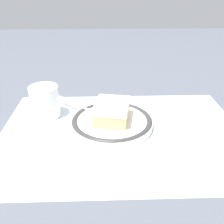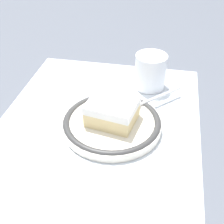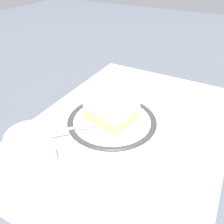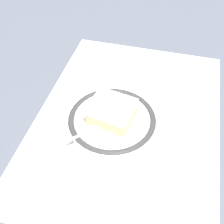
# 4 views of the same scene
# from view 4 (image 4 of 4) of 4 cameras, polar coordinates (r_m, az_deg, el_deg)

# --- Properties ---
(ground_plane) EXTENTS (2.40, 2.40, 0.00)m
(ground_plane) POSITION_cam_4_polar(r_m,az_deg,el_deg) (0.60, 3.08, -1.54)
(ground_plane) COLOR #4C515B
(placemat) EXTENTS (0.53, 0.38, 0.00)m
(placemat) POSITION_cam_4_polar(r_m,az_deg,el_deg) (0.60, 3.08, -1.50)
(placemat) COLOR silver
(placemat) RESTS_ON ground_plane
(plate) EXTENTS (0.18, 0.18, 0.02)m
(plate) POSITION_cam_4_polar(r_m,az_deg,el_deg) (0.59, -0.00, -1.72)
(plate) COLOR silver
(plate) RESTS_ON placemat
(cake_slice) EXTENTS (0.09, 0.10, 0.04)m
(cake_slice) POSITION_cam_4_polar(r_m,az_deg,el_deg) (0.57, -0.04, 0.08)
(cake_slice) COLOR beige
(cake_slice) RESTS_ON plate
(spoon) EXTENTS (0.11, 0.11, 0.01)m
(spoon) POSITION_cam_4_polar(r_m,az_deg,el_deg) (0.55, -6.72, -4.75)
(spoon) COLOR silver
(spoon) RESTS_ON plate
(cup) EXTENTS (0.07, 0.07, 0.08)m
(cup) POSITION_cam_4_polar(r_m,az_deg,el_deg) (0.49, -10.97, -12.14)
(cup) COLOR white
(cup) RESTS_ON placemat
(sugar_packet) EXTENTS (0.05, 0.06, 0.01)m
(sugar_packet) POSITION_cam_4_polar(r_m,az_deg,el_deg) (0.53, -17.40, -13.68)
(sugar_packet) COLOR white
(sugar_packet) RESTS_ON placemat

